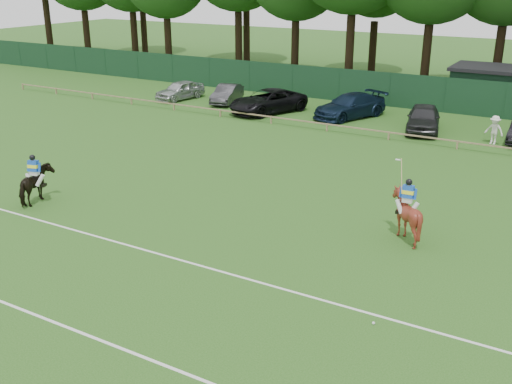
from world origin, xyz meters
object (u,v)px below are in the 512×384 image
Objects in this scene: sedan_silver at (180,90)px; hatch_grey at (423,118)px; suv_black at (268,101)px; horse_chestnut at (406,216)px; sedan_grey at (227,94)px; spectator_left at (494,130)px; horse_dark at (36,185)px; utility_shed at (512,89)px; sedan_navy at (350,106)px; polo_ball at (373,323)px.

sedan_silver is 0.87× the size of hatch_grey.
sedan_silver is at bearing -162.84° from suv_black.
sedan_grey is at bearing -45.51° from horse_chestnut.
spectator_left is (23.50, -1.24, 0.12)m from sedan_silver.
hatch_grey is at bearing 23.11° from suv_black.
suv_black is at bearing -31.42° from sedan_grey.
horse_dark is 23.49m from hatch_grey.
suv_black is 17.46m from utility_shed.
sedan_silver is (-22.93, 16.66, -0.21)m from horse_chestnut.
utility_shed reaches higher than sedan_silver.
utility_shed is (-0.55, 9.88, 0.70)m from spectator_left.
horse_chestnut is at bearing -90.04° from utility_shed.
sedan_navy is at bearing -178.70° from spectator_left.
spectator_left reaches higher than suv_black.
spectator_left reaches higher than sedan_navy.
polo_ball is at bearing -63.70° from sedan_grey.
horse_chestnut is at bearing -39.15° from sedan_navy.
horse_chestnut reaches higher than suv_black.
sedan_navy is 5.46m from hatch_grey.
horse_chestnut is 20.68× the size of polo_ball.
polo_ball is at bearing -88.21° from utility_shed.
sedan_grey is 0.50× the size of utility_shed.
utility_shed reaches higher than polo_ball.
sedan_grey is 20.65m from utility_shed.
suv_black is 3.47× the size of spectator_left.
spectator_left is at bearing 91.14° from polo_ball.
suv_black is 1.05× the size of sedan_navy.
utility_shed reaches higher than sedan_grey.
sedan_navy is (5.80, 21.82, -0.00)m from horse_dark.
spectator_left is 9.92m from utility_shed.
utility_shed is at bearing 63.82° from sedan_navy.
sedan_silver is at bearing 176.20° from sedan_grey.
horse_chestnut is at bearing 178.35° from horse_dark.
spectator_left reaches higher than polo_ball.
hatch_grey is at bearing -136.22° from horse_dark.
sedan_silver is 19.14m from hatch_grey.
sedan_silver is 23.53m from spectator_left.
horse_chestnut is 0.32× the size of suv_black.
utility_shed is (0.02, 25.30, 0.61)m from horse_chestnut.
horse_dark is at bearing -116.75° from utility_shed.
utility_shed reaches higher than spectator_left.
suv_black is at bearing 168.29° from hatch_grey.
hatch_grey is (15.24, -1.04, 0.14)m from sedan_grey.
sedan_navy is (5.63, 1.43, -0.00)m from suv_black.
sedan_grey is at bearing 162.84° from hatch_grey.
sedan_grey is at bearing -172.49° from spectator_left.
sedan_grey reaches higher than polo_ball.
horse_dark is 0.33× the size of suv_black.
spectator_left is (15.33, -0.61, 0.03)m from suv_black.
suv_black is 5.81m from sedan_navy.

